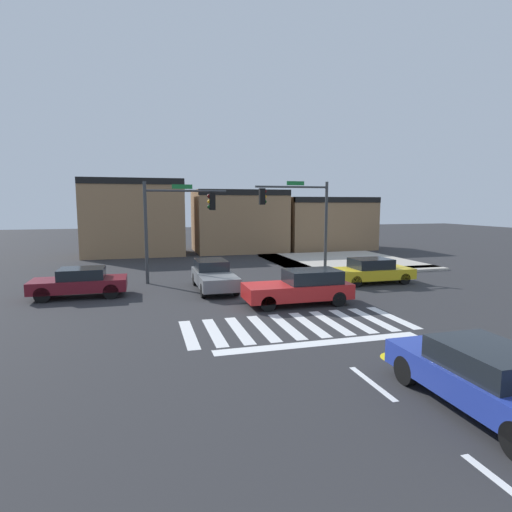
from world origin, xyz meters
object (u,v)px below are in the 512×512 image
object	(u,v)px
car_maroon	(80,282)
car_gray	(213,275)
traffic_signal_northeast	(299,210)
car_blue	(486,378)
car_red	(301,287)
car_yellow	(372,271)
traffic_signal_northwest	(176,214)

from	to	relation	value
car_maroon	car_gray	world-z (taller)	car_gray
traffic_signal_northeast	car_blue	bearing A→B (deg)	82.05
car_blue	car_red	bearing A→B (deg)	1.53
car_yellow	traffic_signal_northwest	bearing A→B (deg)	163.10
car_yellow	car_red	bearing A→B (deg)	-147.80
car_maroon	car_yellow	bearing A→B (deg)	-2.16
car_maroon	car_gray	distance (m)	6.28
traffic_signal_northwest	car_blue	xyz separation A→B (m)	(4.98, -16.32, -3.04)
car_red	traffic_signal_northwest	bearing A→B (deg)	-54.35
traffic_signal_northwest	car_gray	world-z (taller)	traffic_signal_northwest
traffic_signal_northeast	traffic_signal_northwest	xyz separation A→B (m)	(-7.33, -0.48, -0.18)
car_gray	traffic_signal_northeast	bearing A→B (deg)	117.22
traffic_signal_northeast	traffic_signal_northwest	size ratio (longest dim) A/B	1.03
car_maroon	car_blue	world-z (taller)	car_blue
car_blue	car_yellow	bearing A→B (deg)	-21.69
car_red	car_gray	bearing A→B (deg)	-52.77
traffic_signal_northwest	car_red	xyz separation A→B (m)	(4.72, -6.58, -3.01)
car_gray	car_red	xyz separation A→B (m)	(3.13, -4.12, 0.03)
car_gray	car_blue	bearing A→B (deg)	13.74
traffic_signal_northeast	car_red	xyz separation A→B (m)	(-2.61, -7.07, -3.19)
car_maroon	car_blue	bearing A→B (deg)	-54.94
car_gray	car_red	world-z (taller)	car_red
car_red	car_maroon	bearing A→B (deg)	-23.23
car_blue	car_gray	bearing A→B (deg)	13.74
traffic_signal_northwest	car_maroon	world-z (taller)	traffic_signal_northwest
car_red	car_blue	bearing A→B (deg)	91.53
traffic_signal_northeast	car_red	bearing A→B (deg)	69.75
traffic_signal_northeast	car_yellow	distance (m)	5.66
car_gray	car_maroon	bearing A→B (deg)	-89.27
traffic_signal_northeast	car_yellow	bearing A→B (deg)	128.98
car_yellow	car_red	size ratio (longest dim) A/B	0.93
car_yellow	car_red	xyz separation A→B (m)	(-5.52, -3.47, 0.07)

